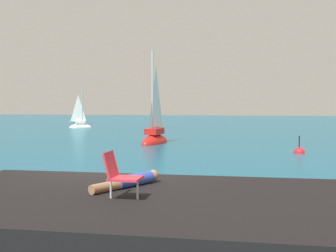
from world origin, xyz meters
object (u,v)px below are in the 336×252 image
at_px(person_sunbather, 130,181).
at_px(beach_chair, 119,173).
at_px(sailboat_near, 154,138).
at_px(sailboat_far, 80,125).
at_px(marker_buoy, 299,153).

distance_m(person_sunbather, beach_chair, 1.09).
height_order(sailboat_near, beach_chair, sailboat_near).
bearing_deg(person_sunbather, beach_chair, 34.15).
bearing_deg(beach_chair, person_sunbather, 95.54).
xyz_separation_m(sailboat_far, beach_chair, (14.62, -34.56, 1.04)).
xyz_separation_m(beach_chair, marker_buoy, (4.75, 15.03, -1.27)).
height_order(sailboat_near, person_sunbather, sailboat_near).
bearing_deg(person_sunbather, marker_buoy, -169.86).
distance_m(sailboat_near, person_sunbather, 18.09).
relative_size(sailboat_far, person_sunbather, 2.71).
xyz_separation_m(sailboat_far, marker_buoy, (19.36, -19.53, -0.23)).
xyz_separation_m(person_sunbather, beach_chair, (0.09, -1.03, 0.33)).
relative_size(beach_chair, marker_buoy, 0.71).
bearing_deg(sailboat_far, sailboat_near, -75.05).
distance_m(sailboat_near, sailboat_far, 19.33).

